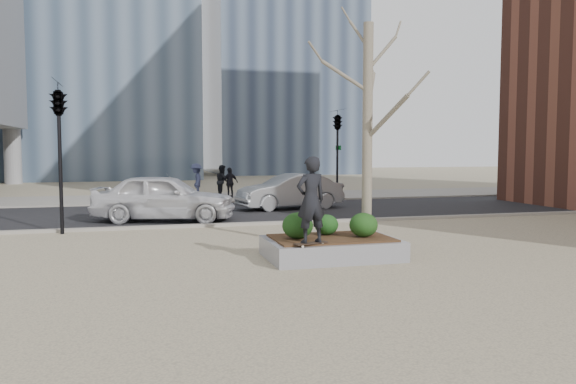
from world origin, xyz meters
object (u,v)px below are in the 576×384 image
object	(u,v)px
police_car	(164,197)
skateboard	(311,244)
planter	(331,248)
skateboarder	(311,200)

from	to	relation	value
police_car	skateboard	bearing A→B (deg)	-147.37
skateboard	police_car	size ratio (longest dim) A/B	0.16
planter	skateboard	size ratio (longest dim) A/B	3.85
skateboard	planter	bearing A→B (deg)	29.14
skateboard	skateboarder	xyz separation A→B (m)	(-0.00, 0.00, 0.96)
skateboard	skateboarder	world-z (taller)	skateboarder
planter	skateboard	world-z (taller)	skateboard
skateboard	police_car	distance (m)	8.97
planter	skateboarder	xyz separation A→B (m)	(-0.76, -0.82, 1.22)
skateboarder	planter	bearing A→B (deg)	-143.72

